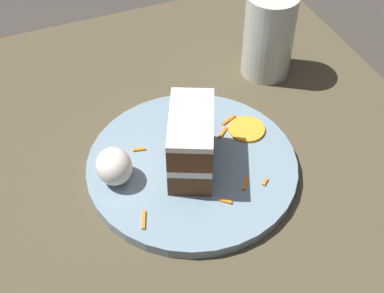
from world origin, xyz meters
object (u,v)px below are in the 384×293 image
at_px(cake_slice, 191,141).
at_px(drinking_glass, 268,40).
at_px(orange_garnish, 247,129).
at_px(plate, 192,166).
at_px(cream_dollop, 114,166).

bearing_deg(cake_slice, drinking_glass, -116.33).
bearing_deg(orange_garnish, drinking_glass, 142.73).
height_order(cake_slice, orange_garnish, cake_slice).
bearing_deg(plate, orange_garnish, 106.20).
xyz_separation_m(cream_dollop, drinking_glass, (-0.15, 0.30, 0.02)).
height_order(orange_garnish, drinking_glass, drinking_glass).
bearing_deg(plate, cake_slice, -39.46).
height_order(cream_dollop, orange_garnish, cream_dollop).
bearing_deg(cake_slice, plate, -105.05).
bearing_deg(cake_slice, cream_dollop, 16.71).
xyz_separation_m(plate, cream_dollop, (-0.01, -0.10, 0.03)).
xyz_separation_m(plate, cake_slice, (0.00, -0.00, 0.05)).
height_order(cake_slice, drinking_glass, drinking_glass).
relative_size(cream_dollop, orange_garnish, 0.99).
distance_m(cake_slice, drinking_glass, 0.26).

